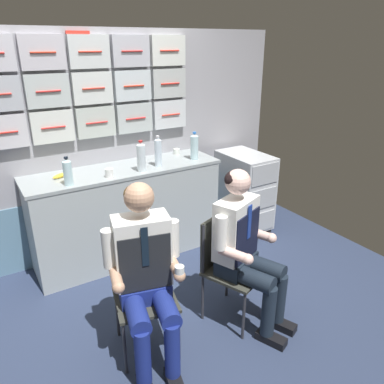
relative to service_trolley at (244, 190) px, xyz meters
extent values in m
cube|color=#29344E|center=(-1.58, -0.95, -0.50)|extent=(4.80, 4.80, 0.04)
cube|color=#9A9AA2|center=(-1.58, 0.43, 0.60)|extent=(4.20, 0.06, 2.15)
cube|color=#5F869F|center=(-1.58, 0.40, -0.15)|extent=(4.12, 0.01, 0.65)
cube|color=silver|center=(-2.28, 0.37, 0.86)|extent=(0.36, 0.06, 0.28)
cylinder|color=red|center=(-2.28, 0.33, 0.86)|extent=(0.20, 0.01, 0.01)
cube|color=silver|center=(-1.90, 0.37, 0.86)|extent=(0.36, 0.06, 0.28)
cylinder|color=red|center=(-1.90, 0.33, 0.86)|extent=(0.20, 0.01, 0.01)
cube|color=#B5BEB8|center=(-1.51, 0.37, 0.86)|extent=(0.36, 0.06, 0.28)
cylinder|color=red|center=(-1.51, 0.33, 0.86)|extent=(0.20, 0.01, 0.01)
cube|color=#B0BABB|center=(-1.12, 0.37, 0.86)|extent=(0.36, 0.06, 0.28)
cylinder|color=red|center=(-1.12, 0.33, 0.86)|extent=(0.20, 0.01, 0.01)
cube|color=silver|center=(-0.74, 0.37, 0.86)|extent=(0.36, 0.06, 0.28)
cylinder|color=red|center=(-0.74, 0.33, 0.86)|extent=(0.20, 0.01, 0.01)
cube|color=#B0BABA|center=(-1.90, 0.37, 1.17)|extent=(0.36, 0.06, 0.28)
cylinder|color=red|center=(-1.90, 0.33, 1.17)|extent=(0.20, 0.01, 0.01)
cube|color=silver|center=(-1.51, 0.37, 1.17)|extent=(0.36, 0.06, 0.28)
cylinder|color=red|center=(-1.51, 0.33, 1.17)|extent=(0.20, 0.01, 0.01)
cube|color=silver|center=(-1.12, 0.37, 1.17)|extent=(0.36, 0.06, 0.28)
cylinder|color=red|center=(-1.12, 0.33, 1.17)|extent=(0.20, 0.01, 0.01)
cube|color=#B0B5B4|center=(-0.74, 0.37, 1.17)|extent=(0.36, 0.06, 0.28)
cylinder|color=red|center=(-0.74, 0.33, 1.17)|extent=(0.20, 0.01, 0.01)
cube|color=#B7B4BE|center=(-1.90, 0.37, 1.47)|extent=(0.36, 0.06, 0.28)
cylinder|color=red|center=(-1.90, 0.33, 1.47)|extent=(0.20, 0.01, 0.01)
cube|color=silver|center=(-1.51, 0.37, 1.47)|extent=(0.36, 0.06, 0.28)
cylinder|color=red|center=(-1.51, 0.33, 1.47)|extent=(0.20, 0.01, 0.01)
cube|color=#AEB0BB|center=(-1.12, 0.37, 1.47)|extent=(0.36, 0.06, 0.28)
cylinder|color=red|center=(-1.12, 0.33, 1.47)|extent=(0.20, 0.01, 0.01)
cube|color=silver|center=(-0.74, 0.37, 1.47)|extent=(0.36, 0.06, 0.28)
cylinder|color=red|center=(-0.74, 0.33, 1.47)|extent=(0.20, 0.01, 0.01)
cube|color=red|center=(-1.59, 0.38, 1.61)|extent=(0.20, 0.02, 0.05)
cube|color=#A1ABAD|center=(-1.35, 0.14, -0.03)|extent=(1.81, 0.52, 0.90)
cube|color=#929B9D|center=(-1.35, 0.14, 0.43)|extent=(1.84, 0.53, 0.03)
sphere|color=black|center=(-0.16, -0.27, -0.44)|extent=(0.07, 0.07, 0.07)
sphere|color=black|center=(0.16, -0.27, -0.44)|extent=(0.07, 0.07, 0.07)
sphere|color=black|center=(-0.16, 0.28, -0.44)|extent=(0.07, 0.07, 0.07)
sphere|color=black|center=(0.16, 0.28, -0.44)|extent=(0.07, 0.07, 0.07)
cube|color=silver|center=(0.00, 0.00, 0.00)|extent=(0.40, 0.64, 0.82)
cube|color=#AAAEB4|center=(0.00, -0.32, -0.27)|extent=(0.35, 0.01, 0.22)
cube|color=#AAAEB4|center=(0.00, -0.32, 0.00)|extent=(0.35, 0.01, 0.22)
cube|color=#AAAEB4|center=(0.00, -0.32, 0.28)|extent=(0.35, 0.01, 0.22)
cylinder|color=#28282D|center=(0.00, -0.30, 0.39)|extent=(0.32, 0.02, 0.02)
cylinder|color=#2D2D33|center=(-1.96, -1.24, -0.28)|extent=(0.02, 0.02, 0.40)
cylinder|color=#2D2D33|center=(-1.61, -1.32, -0.28)|extent=(0.02, 0.02, 0.40)
cylinder|color=#2D2D33|center=(-1.88, -0.89, -0.28)|extent=(0.02, 0.02, 0.40)
cylinder|color=#2D2D33|center=(-1.53, -0.97, -0.28)|extent=(0.02, 0.02, 0.40)
cube|color=#32332C|center=(-1.74, -1.10, -0.06)|extent=(0.48, 0.48, 0.02)
cube|color=#32332C|center=(-1.70, -0.92, 0.15)|extent=(0.36, 0.11, 0.40)
cylinder|color=#2D2D33|center=(-1.88, -0.89, 0.15)|extent=(0.02, 0.02, 0.40)
cylinder|color=#2D2D33|center=(-1.53, -0.97, 0.15)|extent=(0.02, 0.02, 0.40)
cube|color=black|center=(-1.74, -1.49, -0.45)|extent=(0.14, 0.23, 0.06)
cylinder|color=navy|center=(-1.91, -1.41, -0.22)|extent=(0.10, 0.10, 0.39)
cylinder|color=navy|center=(-1.73, -1.45, -0.22)|extent=(0.10, 0.10, 0.39)
cylinder|color=navy|center=(-1.87, -1.25, 0.00)|extent=(0.21, 0.40, 0.13)
cylinder|color=navy|center=(-1.69, -1.29, 0.00)|extent=(0.21, 0.40, 0.13)
cube|color=navy|center=(-1.74, -1.10, 0.01)|extent=(0.37, 0.27, 0.12)
cube|color=white|center=(-1.74, -1.08, 0.30)|extent=(0.39, 0.27, 0.47)
cube|color=black|center=(-1.76, -1.18, 0.27)|extent=(0.32, 0.09, 0.38)
cube|color=black|center=(-1.77, -1.19, 0.39)|extent=(0.04, 0.02, 0.27)
cylinder|color=white|center=(-1.94, -1.04, 0.35)|extent=(0.08, 0.08, 0.26)
cylinder|color=tan|center=(-1.95, -1.14, 0.21)|extent=(0.12, 0.25, 0.07)
sphere|color=tan|center=(-1.97, -1.25, 0.21)|extent=(0.08, 0.08, 0.08)
cylinder|color=white|center=(-1.54, -1.13, 0.35)|extent=(0.08, 0.08, 0.26)
cylinder|color=tan|center=(-1.58, -1.23, 0.21)|extent=(0.12, 0.25, 0.07)
sphere|color=tan|center=(-1.61, -1.34, 0.21)|extent=(0.08, 0.08, 0.08)
cylinder|color=white|center=(-1.61, -1.34, 0.25)|extent=(0.06, 0.06, 0.06)
sphere|color=tan|center=(-1.74, -1.08, 0.67)|extent=(0.19, 0.19, 0.19)
ellipsoid|color=brown|center=(-1.74, -1.07, 0.69)|extent=(0.22, 0.21, 0.13)
cylinder|color=#2D2D33|center=(-1.12, -1.40, -0.28)|extent=(0.02, 0.02, 0.40)
cylinder|color=#2D2D33|center=(-0.78, -1.26, -0.28)|extent=(0.02, 0.02, 0.40)
cylinder|color=#2D2D33|center=(-1.25, -1.06, -0.28)|extent=(0.02, 0.02, 0.40)
cylinder|color=#2D2D33|center=(-0.92, -0.93, -0.28)|extent=(0.02, 0.02, 0.40)
cube|color=#32332C|center=(-1.02, -1.16, -0.06)|extent=(0.52, 0.52, 0.02)
cube|color=#32332C|center=(-1.09, -0.99, 0.15)|extent=(0.35, 0.16, 0.40)
cylinder|color=#2D2D33|center=(-1.25, -1.06, 0.15)|extent=(0.02, 0.02, 0.40)
cylinder|color=#2D2D33|center=(-0.92, -0.93, 0.15)|extent=(0.02, 0.02, 0.40)
cube|color=black|center=(-0.96, -1.53, -0.45)|extent=(0.17, 0.24, 0.06)
cube|color=black|center=(-0.80, -1.47, -0.45)|extent=(0.17, 0.24, 0.06)
cylinder|color=#19232F|center=(-0.98, -1.50, -0.22)|extent=(0.10, 0.10, 0.39)
cylinder|color=#19232F|center=(-0.81, -1.43, -0.22)|extent=(0.10, 0.10, 0.39)
cylinder|color=#19232F|center=(-1.04, -1.35, 0.00)|extent=(0.25, 0.38, 0.13)
cylinder|color=#19232F|center=(-0.87, -1.28, 0.00)|extent=(0.25, 0.38, 0.13)
cube|color=#19232F|center=(-1.02, -1.16, 0.01)|extent=(0.37, 0.31, 0.12)
cube|color=white|center=(-1.03, -1.14, 0.29)|extent=(0.39, 0.30, 0.46)
cube|color=black|center=(-0.99, -1.24, 0.26)|extent=(0.30, 0.13, 0.37)
cube|color=navy|center=(-0.99, -1.24, 0.38)|extent=(0.04, 0.02, 0.26)
cylinder|color=white|center=(-1.21, -1.22, 0.34)|extent=(0.08, 0.08, 0.25)
cylinder|color=beige|center=(-1.16, -1.31, 0.20)|extent=(0.15, 0.24, 0.07)
sphere|color=beige|center=(-1.12, -1.40, 0.20)|extent=(0.08, 0.08, 0.08)
cylinder|color=white|center=(-0.84, -1.07, 0.34)|extent=(0.08, 0.08, 0.25)
cylinder|color=beige|center=(-0.82, -1.17, 0.20)|extent=(0.15, 0.24, 0.07)
sphere|color=beige|center=(-0.78, -1.27, 0.20)|extent=(0.08, 0.08, 0.08)
sphere|color=beige|center=(-1.03, -1.14, 0.65)|extent=(0.18, 0.18, 0.18)
ellipsoid|color=black|center=(-1.03, -1.13, 0.67)|extent=(0.22, 0.22, 0.13)
cylinder|color=silver|center=(-1.25, -0.03, 0.57)|extent=(0.08, 0.08, 0.25)
cone|color=silver|center=(-1.25, -0.03, 0.71)|extent=(0.08, 0.08, 0.02)
cylinder|color=red|center=(-1.25, -0.03, 0.73)|extent=(0.04, 0.04, 0.02)
cylinder|color=silver|center=(-1.05, 0.03, 0.58)|extent=(0.07, 0.07, 0.25)
cone|color=silver|center=(-1.05, 0.03, 0.71)|extent=(0.07, 0.07, 0.02)
cylinder|color=silver|center=(-1.05, 0.03, 0.74)|extent=(0.03, 0.03, 0.02)
cylinder|color=silver|center=(-0.64, 0.04, 0.57)|extent=(0.08, 0.08, 0.24)
cone|color=silver|center=(-0.64, 0.04, 0.70)|extent=(0.08, 0.08, 0.02)
cylinder|color=blue|center=(-0.64, 0.04, 0.72)|extent=(0.04, 0.04, 0.02)
cylinder|color=silver|center=(-1.91, -0.04, 0.55)|extent=(0.07, 0.07, 0.20)
cone|color=silver|center=(-1.91, -0.04, 0.66)|extent=(0.07, 0.07, 0.02)
cylinder|color=black|center=(-1.91, -0.04, 0.69)|extent=(0.03, 0.03, 0.02)
cylinder|color=white|center=(-1.56, -0.03, 0.49)|extent=(0.07, 0.07, 0.08)
cylinder|color=#382114|center=(-1.56, -0.03, 0.52)|extent=(0.06, 0.06, 0.01)
cylinder|color=silver|center=(-0.70, 0.30, 0.48)|extent=(0.07, 0.07, 0.06)
cylinder|color=#382114|center=(-0.70, 0.30, 0.50)|extent=(0.06, 0.06, 0.01)
ellipsoid|color=yellow|center=(-1.92, 0.18, 0.47)|extent=(0.17, 0.10, 0.04)
cylinder|color=#4C3819|center=(-1.84, 0.22, 0.47)|extent=(0.01, 0.01, 0.02)
camera|label=1|loc=(-2.57, -3.05, 1.56)|focal=35.17mm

